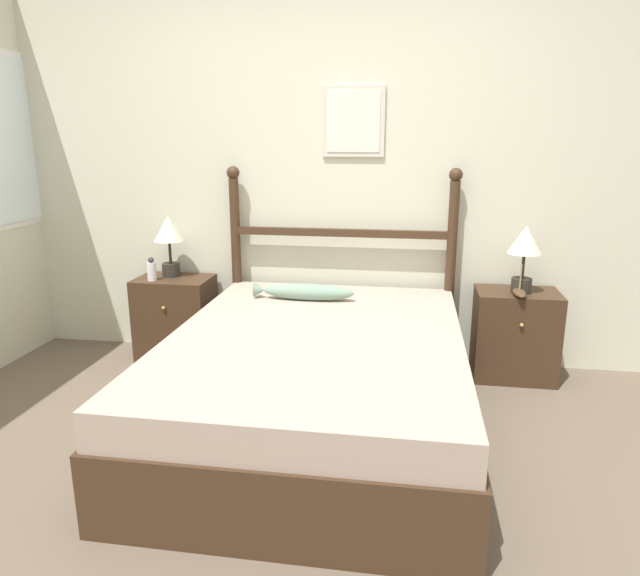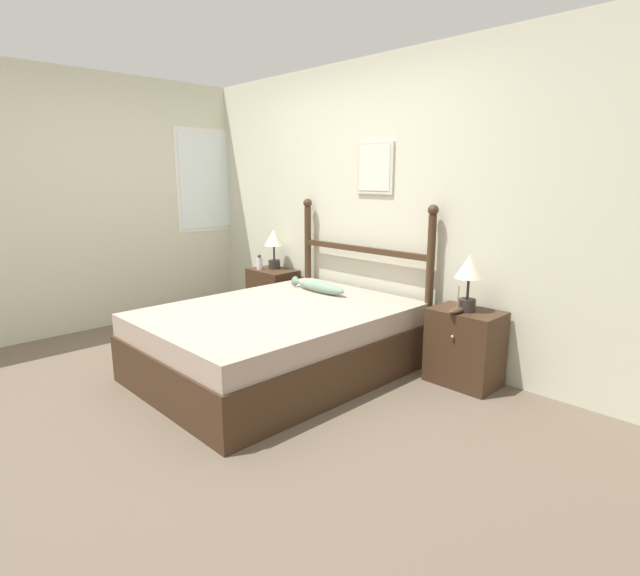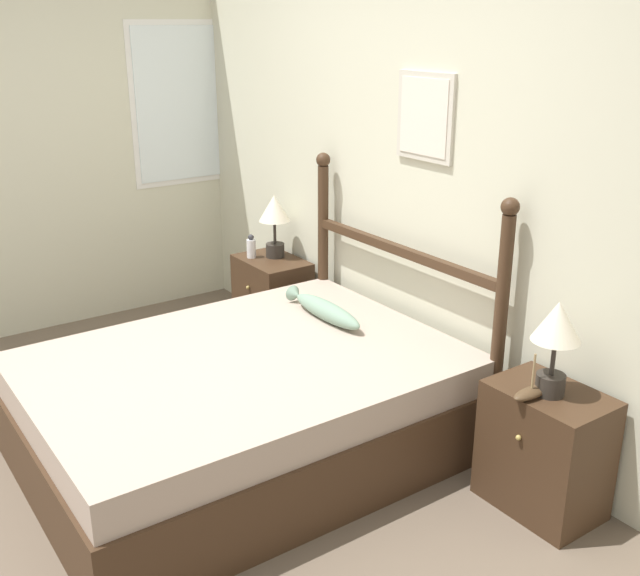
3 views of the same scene
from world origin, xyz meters
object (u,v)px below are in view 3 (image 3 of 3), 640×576
at_px(table_lamp_right, 556,332).
at_px(model_boat, 531,392).
at_px(bottle, 251,247).
at_px(nightstand_right, 544,450).
at_px(nightstand_left, 272,300).
at_px(table_lamp_left, 274,215).
at_px(fish_pillow, 324,310).
at_px(bed, 244,406).

xyz_separation_m(table_lamp_right, model_boat, (-0.02, -0.09, -0.26)).
bearing_deg(bottle, nightstand_right, 2.11).
bearing_deg(table_lamp_right, nightstand_left, 179.38).
xyz_separation_m(nightstand_left, table_lamp_left, (-0.03, 0.05, 0.58)).
xyz_separation_m(nightstand_right, fish_pillow, (-1.32, -0.26, 0.30)).
bearing_deg(table_lamp_left, bed, -37.96).
height_order(nightstand_right, fish_pillow, fish_pillow).
bearing_deg(bed, model_boat, 33.85).
relative_size(bed, table_lamp_left, 4.87).
bearing_deg(nightstand_left, fish_pillow, -14.79).
bearing_deg(table_lamp_right, bottle, -178.48).
xyz_separation_m(bottle, fish_pillow, (1.08, -0.17, -0.06)).
height_order(table_lamp_left, fish_pillow, table_lamp_left).
bearing_deg(nightstand_right, fish_pillow, -169.03).
xyz_separation_m(nightstand_left, table_lamp_right, (2.30, -0.02, 0.58)).
bearing_deg(bottle, bed, -31.85).
bearing_deg(nightstand_right, table_lamp_right, -71.62).
relative_size(bed, model_boat, 9.98).
bearing_deg(bed, table_lamp_left, 142.04).
bearing_deg(model_boat, bottle, 179.44).
height_order(bed, nightstand_right, nightstand_right).
bearing_deg(nightstand_left, nightstand_right, 0.00).
distance_m(model_boat, fish_pillow, 1.31).
height_order(bed, model_boat, model_boat).
xyz_separation_m(bed, fish_pillow, (-0.18, 0.61, 0.32)).
bearing_deg(nightstand_right, table_lamp_left, 178.77).
relative_size(bed, nightstand_right, 3.57).
bearing_deg(table_lamp_right, nightstand_right, 108.38).
xyz_separation_m(bed, model_boat, (1.13, 0.76, 0.34)).
height_order(nightstand_left, nightstand_right, same).
bearing_deg(fish_pillow, bed, -74.00).
distance_m(nightstand_left, table_lamp_right, 2.37).
relative_size(nightstand_right, fish_pillow, 0.92).
bearing_deg(bottle, table_lamp_right, 1.52).
relative_size(bottle, model_boat, 0.78).
distance_m(table_lamp_right, model_boat, 0.28).
relative_size(model_boat, fish_pillow, 0.33).
distance_m(nightstand_right, model_boat, 0.33).
bearing_deg(table_lamp_right, bed, -143.80).
distance_m(bed, model_boat, 1.40).
distance_m(nightstand_left, bottle, 0.39).
xyz_separation_m(table_lamp_right, fish_pillow, (-1.33, -0.23, -0.28)).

